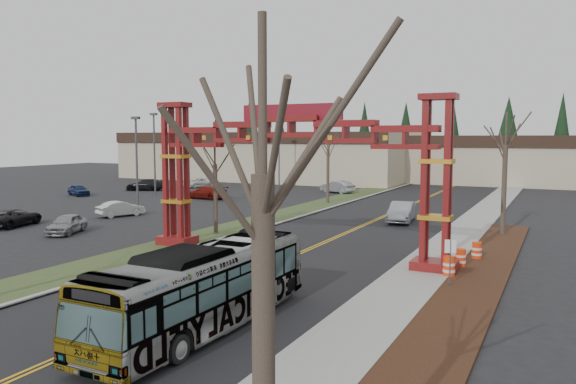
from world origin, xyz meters
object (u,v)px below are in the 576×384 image
Objects in this scene: parked_car_mid_b at (79,190)px; bare_tree_right_far at (506,145)px; barrel_south at (449,267)px; parked_car_far_c at (146,185)px; parked_car_near_a at (67,224)px; parked_car_near_b at (121,209)px; transit_bus at (203,288)px; bare_tree_right_near at (263,178)px; barrel_north at (477,251)px; silver_sedan at (402,212)px; parked_car_far_a at (337,187)px; parked_car_near_c at (13,217)px; bare_tree_median_mid at (215,165)px; street_sign at (450,253)px; gateway_arch at (292,152)px; parked_car_far_b at (197,183)px; barrel_mid at (461,259)px; retail_building_east at (537,159)px; light_pole_far at (279,152)px; retail_building_west at (271,155)px; light_pole_near at (137,159)px; light_pole_mid at (154,148)px; parked_car_mid_a at (206,192)px; bare_tree_median_far at (328,149)px.

parked_car_mid_b is 47.67m from bare_tree_right_far.
parked_car_far_c is at bearing 146.45° from barrel_south.
parked_car_near_b is at bearing 85.24° from parked_car_near_a.
transit_bus is 9.99× the size of barrel_south.
bare_tree_right_far is (0.00, 34.29, -0.02)m from bare_tree_right_near.
barrel_north is (27.16, 3.83, -0.19)m from parked_car_near_a.
parked_car_far_a is (-13.13, 19.62, -0.05)m from silver_sedan.
parked_car_near_c is at bearing 155.15° from transit_bus.
bare_tree_median_mid reaches higher than street_sign.
bare_tree_right_far is (10.00, 12.84, 0.23)m from gateway_arch.
parked_car_far_b is 46.46m from bare_tree_right_far.
barrel_mid is (9.03, 1.49, -5.48)m from gateway_arch.
parked_car_far_a is at bearing 120.59° from barrel_mid.
retail_building_east reaches higher than parked_car_near_b.
silver_sedan is 30.15m from parked_car_near_c.
bare_tree_right_far reaches higher than parked_car_far_b.
transit_bus reaches higher than silver_sedan.
bare_tree_median_mid is at bearing -107.35° from retail_building_east.
light_pole_far is 47.87m from barrel_mid.
parked_car_far_a is (-21.00, -26.57, -2.75)m from retail_building_east.
retail_building_west is 85.39m from bare_tree_right_near.
retail_building_west is 9.51× the size of parked_car_near_c.
parked_car_far_a is (6.64, 35.38, 0.07)m from parked_car_near_a.
transit_bus is 2.22× the size of parked_car_near_c.
gateway_arch is 2.65× the size of bare_tree_median_mid.
light_pole_near is at bearing -104.90° from parked_car_near_b.
gateway_arch is 4.55× the size of parked_car_near_b.
bare_tree_median_mid is 0.72× the size of light_pole_mid.
barrel_north is (38.76, -19.77, -5.02)m from light_pole_mid.
parked_car_mid_a is 38.69m from barrel_south.
transit_bus reaches higher than barrel_north.
parked_car_far_c is at bearing 148.79° from barrel_mid.
retail_building_east is at bearing 85.10° from transit_bus.
bare_tree_right_far reaches higher than transit_bus.
bare_tree_median_mid reaches higher than parked_car_far_a.
bare_tree_median_far is (12.34, 16.67, 4.91)m from parked_car_near_b.
barrel_south is (39.76, -35.07, -0.09)m from parked_car_far_b.
light_pole_near is 1.02× the size of light_pole_far.
street_sign is (40.12, -36.90, 0.96)m from parked_car_far_b.
street_sign reaches higher than parked_car_mid_b.
parked_car_near_b is (-20.34, 8.26, -5.32)m from gateway_arch.
street_sign is (39.24, -56.66, -2.17)m from retail_building_west.
street_sign is (33.16, -3.27, 0.92)m from parked_car_near_c.
light_pole_mid is at bearing 164.67° from bare_tree_right_far.
bare_tree_right_near is at bearing -68.79° from bare_tree_median_far.
parked_car_mid_b is 51.11m from street_sign.
retail_building_west is 9.19× the size of parked_car_far_c.
barrel_south is at bearing -93.69° from barrel_mid.
transit_bus is 10.57× the size of barrel_mid.
parked_car_far_a is at bearing 110.28° from bare_tree_right_near.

